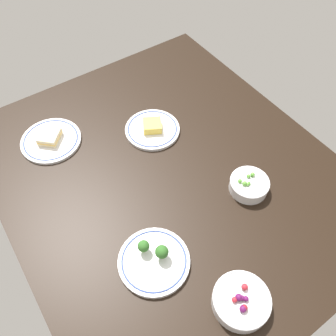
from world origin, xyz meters
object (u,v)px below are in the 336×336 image
object	(u,v)px
plate_cheese	(152,129)
bowl_peas	(249,185)
plate_sandwich	(51,140)
bowl_berries	(241,301)
plate_broccoli	(154,260)

from	to	relation	value
plate_cheese	bowl_peas	distance (cm)	43.51
plate_sandwich	bowl_berries	distance (cm)	88.73
plate_sandwich	bowl_berries	size ratio (longest dim) A/B	1.41
plate_sandwich	plate_broccoli	distance (cm)	62.94
plate_cheese	plate_broccoli	world-z (taller)	plate_broccoli
bowl_peas	bowl_berries	bearing A→B (deg)	-45.43
bowl_peas	plate_broccoli	distance (cm)	41.43
plate_broccoli	bowl_berries	size ratio (longest dim) A/B	1.34
plate_sandwich	bowl_peas	size ratio (longest dim) A/B	1.69
bowl_berries	plate_cheese	bearing A→B (deg)	167.33
plate_broccoli	plate_cheese	bearing A→B (deg)	147.62
plate_cheese	plate_broccoli	distance (cm)	53.72
plate_cheese	bowl_peas	size ratio (longest dim) A/B	1.58
plate_sandwich	bowl_peas	distance (cm)	75.74
bowl_berries	bowl_peas	bearing A→B (deg)	134.57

